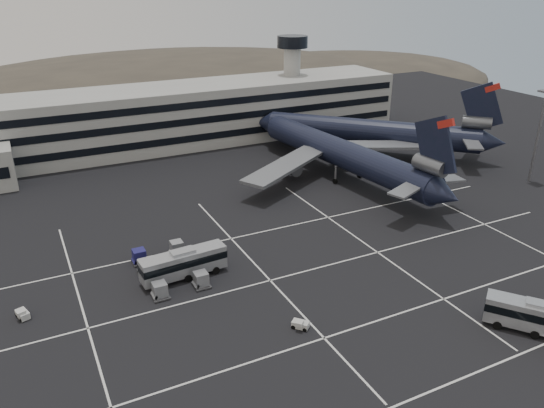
{
  "coord_description": "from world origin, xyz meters",
  "views": [
    {
      "loc": [
        -33.48,
        -51.82,
        38.19
      ],
      "look_at": [
        0.8,
        17.13,
        5.0
      ],
      "focal_mm": 35.0,
      "sensor_mm": 36.0,
      "label": 1
    }
  ],
  "objects_px": {
    "tug_a": "(23,314)",
    "uld_cluster": "(169,268)",
    "trijet_main": "(344,154)",
    "bus_near": "(538,316)",
    "bus_far": "(184,263)"
  },
  "relations": [
    {
      "from": "trijet_main",
      "to": "tug_a",
      "type": "xyz_separation_m",
      "value": [
        -61.53,
        -23.33,
        -4.68
      ]
    },
    {
      "from": "trijet_main",
      "to": "uld_cluster",
      "type": "distance_m",
      "value": 47.83
    },
    {
      "from": "tug_a",
      "to": "trijet_main",
      "type": "bearing_deg",
      "value": 2.75
    },
    {
      "from": "tug_a",
      "to": "uld_cluster",
      "type": "relative_size",
      "value": 0.18
    },
    {
      "from": "bus_near",
      "to": "tug_a",
      "type": "height_order",
      "value": "bus_near"
    },
    {
      "from": "uld_cluster",
      "to": "tug_a",
      "type": "bearing_deg",
      "value": -173.41
    },
    {
      "from": "bus_far",
      "to": "uld_cluster",
      "type": "relative_size",
      "value": 0.95
    },
    {
      "from": "tug_a",
      "to": "uld_cluster",
      "type": "height_order",
      "value": "uld_cluster"
    },
    {
      "from": "bus_far",
      "to": "tug_a",
      "type": "distance_m",
      "value": 20.53
    },
    {
      "from": "bus_near",
      "to": "bus_far",
      "type": "height_order",
      "value": "bus_far"
    },
    {
      "from": "trijet_main",
      "to": "tug_a",
      "type": "relative_size",
      "value": 25.55
    },
    {
      "from": "trijet_main",
      "to": "bus_near",
      "type": "height_order",
      "value": "trijet_main"
    },
    {
      "from": "trijet_main",
      "to": "uld_cluster",
      "type": "relative_size",
      "value": 4.52
    },
    {
      "from": "bus_near",
      "to": "uld_cluster",
      "type": "height_order",
      "value": "bus_near"
    },
    {
      "from": "bus_near",
      "to": "bus_far",
      "type": "xyz_separation_m",
      "value": [
        -32.77,
        30.0,
        0.09
      ]
    }
  ]
}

